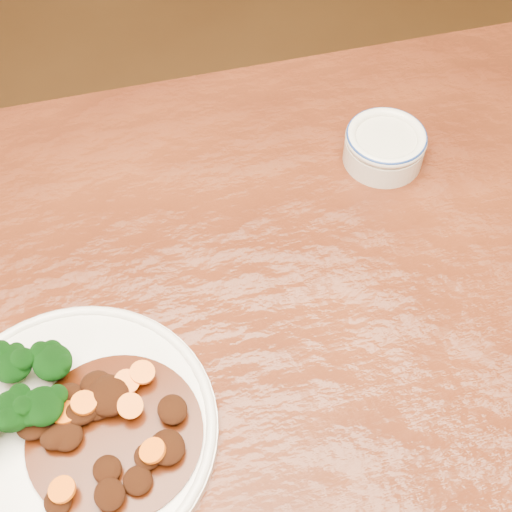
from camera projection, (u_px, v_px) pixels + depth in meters
name	position (u px, v px, depth m)	size (l,w,h in m)	color
dining_table	(236.00, 382.00, 0.84)	(1.61, 1.10, 0.75)	#5F2610
dinner_plate	(73.00, 432.00, 0.71)	(0.29, 0.29, 0.02)	white
broccoli_florets	(14.00, 399.00, 0.69)	(0.13, 0.11, 0.05)	#72924B
mince_stew	(104.00, 427.00, 0.69)	(0.17, 0.17, 0.03)	#421207
dip_bowl	(385.00, 145.00, 0.91)	(0.10, 0.10, 0.05)	silver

